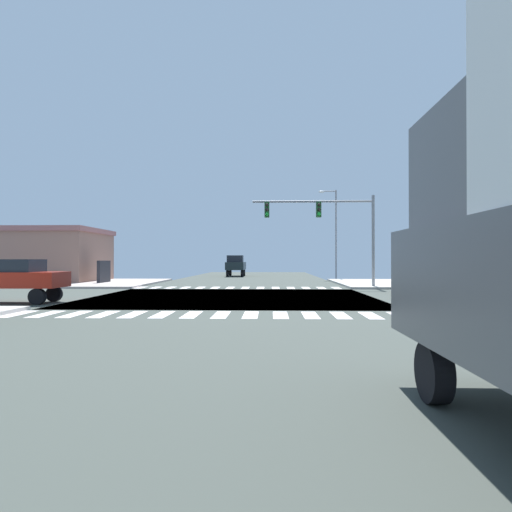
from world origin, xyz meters
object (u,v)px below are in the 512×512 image
sedan_farside_1 (438,273)px  bank_building (38,255)px  sedan_leading_2 (13,277)px  traffic_signal_mast (324,219)px  pickup_queued_3 (236,265)px  street_lamp (334,226)px

sedan_farside_1 → bank_building: bearing=-110.1°
bank_building → sedan_leading_2: bearing=-65.1°
traffic_signal_mast → bank_building: (-22.81, 6.68, -2.36)m
sedan_farside_1 → sedan_leading_2: (-20.64, -7.00, 0.00)m
sedan_farside_1 → sedan_leading_2: size_ratio=1.00×
sedan_farside_1 → pickup_queued_3: (-13.49, 24.51, 0.17)m
traffic_signal_mast → pickup_queued_3: bearing=109.9°
traffic_signal_mast → sedan_leading_2: 18.57m
bank_building → sedan_farside_1: bank_building is taller
bank_building → pickup_queued_3: (15.33, 13.94, -0.93)m
traffic_signal_mast → sedan_leading_2: bearing=-143.3°
sedan_farside_1 → pickup_queued_3: bearing=-151.2°
street_lamp → sedan_farside_1: bearing=-79.1°
bank_building → sedan_leading_2: (8.17, -17.57, -1.11)m
bank_building → sedan_farside_1: bearing=-20.1°
traffic_signal_mast → street_lamp: (2.57, 13.96, 0.54)m
traffic_signal_mast → sedan_farside_1: bearing=-32.9°
street_lamp → traffic_signal_mast: bearing=-100.4°
traffic_signal_mast → sedan_farside_1: size_ratio=1.88×
bank_building → pickup_queued_3: 20.74m
sedan_farside_1 → sedan_leading_2: 21.80m
traffic_signal_mast → bank_building: bearing=163.7°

